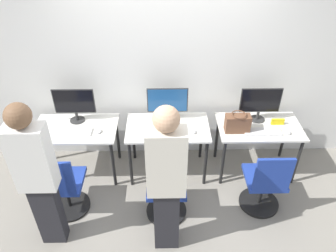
# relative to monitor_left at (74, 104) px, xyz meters

# --- Properties ---
(ground_plane) EXTENTS (20.00, 20.00, 0.00)m
(ground_plane) POSITION_rel_monitor_left_xyz_m (1.15, -0.48, -0.98)
(ground_plane) COLOR gray
(wall_back) EXTENTS (12.00, 0.05, 2.80)m
(wall_back) POSITION_rel_monitor_left_xyz_m (1.15, 0.27, 0.42)
(wall_back) COLOR silver
(wall_back) RESTS_ON ground_plane
(desk_left) EXTENTS (1.04, 0.63, 0.73)m
(desk_left) POSITION_rel_monitor_left_xyz_m (-0.00, -0.16, -0.34)
(desk_left) COLOR silver
(desk_left) RESTS_ON ground_plane
(monitor_left) EXTENTS (0.51, 0.19, 0.45)m
(monitor_left) POSITION_rel_monitor_left_xyz_m (0.00, 0.00, 0.00)
(monitor_left) COLOR #2D2D2D
(monitor_left) RESTS_ON desk_left
(keyboard_left) EXTENTS (0.45, 0.15, 0.02)m
(keyboard_left) POSITION_rel_monitor_left_xyz_m (0.00, -0.27, -0.24)
(keyboard_left) COLOR silver
(keyboard_left) RESTS_ON desk_left
(mouse_left) EXTENTS (0.06, 0.09, 0.03)m
(mouse_left) POSITION_rel_monitor_left_xyz_m (0.32, -0.26, -0.24)
(mouse_left) COLOR silver
(mouse_left) RESTS_ON desk_left
(office_chair_left) EXTENTS (0.48, 0.48, 0.90)m
(office_chair_left) POSITION_rel_monitor_left_xyz_m (-0.04, -0.85, -0.61)
(office_chair_left) COLOR black
(office_chair_left) RESTS_ON ground_plane
(person_left) EXTENTS (0.36, 0.23, 1.74)m
(person_left) POSITION_rel_monitor_left_xyz_m (-0.10, -1.22, -0.02)
(person_left) COLOR #232328
(person_left) RESTS_ON ground_plane
(desk_center) EXTENTS (1.04, 0.63, 0.73)m
(desk_center) POSITION_rel_monitor_left_xyz_m (1.15, -0.16, -0.34)
(desk_center) COLOR silver
(desk_center) RESTS_ON ground_plane
(monitor_center) EXTENTS (0.51, 0.19, 0.45)m
(monitor_center) POSITION_rel_monitor_left_xyz_m (1.15, 0.00, 0.00)
(monitor_center) COLOR #2D2D2D
(monitor_center) RESTS_ON desk_center
(keyboard_center) EXTENTS (0.45, 0.15, 0.02)m
(keyboard_center) POSITION_rel_monitor_left_xyz_m (1.15, -0.27, -0.24)
(keyboard_center) COLOR silver
(keyboard_center) RESTS_ON desk_center
(mouse_center) EXTENTS (0.06, 0.09, 0.03)m
(mouse_center) POSITION_rel_monitor_left_xyz_m (1.47, -0.29, -0.24)
(mouse_center) COLOR silver
(mouse_center) RESTS_ON desk_center
(office_chair_center) EXTENTS (0.48, 0.48, 0.90)m
(office_chair_center) POSITION_rel_monitor_left_xyz_m (1.13, -0.94, -0.61)
(office_chair_center) COLOR black
(office_chair_center) RESTS_ON ground_plane
(person_center) EXTENTS (0.36, 0.23, 1.75)m
(person_center) POSITION_rel_monitor_left_xyz_m (1.12, -1.31, -0.01)
(person_center) COLOR #232328
(person_center) RESTS_ON ground_plane
(desk_right) EXTENTS (1.04, 0.63, 0.73)m
(desk_right) POSITION_rel_monitor_left_xyz_m (2.31, -0.16, -0.34)
(desk_right) COLOR silver
(desk_right) RESTS_ON ground_plane
(monitor_right) EXTENTS (0.51, 0.19, 0.45)m
(monitor_right) POSITION_rel_monitor_left_xyz_m (2.31, -0.02, 0.00)
(monitor_right) COLOR #2D2D2D
(monitor_right) RESTS_ON desk_right
(keyboard_right) EXTENTS (0.45, 0.15, 0.02)m
(keyboard_right) POSITION_rel_monitor_left_xyz_m (2.31, -0.30, -0.24)
(keyboard_right) COLOR silver
(keyboard_right) RESTS_ON desk_right
(mouse_right) EXTENTS (0.06, 0.09, 0.03)m
(mouse_right) POSITION_rel_monitor_left_xyz_m (2.62, -0.32, -0.24)
(mouse_right) COLOR silver
(mouse_right) RESTS_ON desk_right
(office_chair_right) EXTENTS (0.48, 0.48, 0.90)m
(office_chair_right) POSITION_rel_monitor_left_xyz_m (2.26, -0.84, -0.61)
(office_chair_right) COLOR black
(office_chair_right) RESTS_ON ground_plane
(handbag) EXTENTS (0.30, 0.18, 0.25)m
(handbag) POSITION_rel_monitor_left_xyz_m (2.00, -0.26, -0.14)
(handbag) COLOR brown
(handbag) RESTS_ON desk_right
(placard_right) EXTENTS (0.16, 0.03, 0.08)m
(placard_right) POSITION_rel_monitor_left_xyz_m (2.54, -0.13, -0.21)
(placard_right) COLOR yellow
(placard_right) RESTS_ON desk_right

